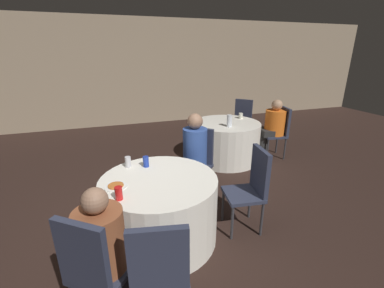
% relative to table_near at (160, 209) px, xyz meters
% --- Properties ---
extents(ground_plane, '(16.00, 16.00, 0.00)m').
position_rel_table_near_xyz_m(ground_plane, '(-0.05, 0.13, -0.36)').
color(ground_plane, black).
extents(wall_back, '(16.00, 0.06, 2.80)m').
position_rel_table_near_xyz_m(wall_back, '(-0.05, 4.96, 1.04)').
color(wall_back, gray).
rests_on(wall_back, ground_plane).
extents(table_near, '(1.21, 1.21, 0.72)m').
position_rel_table_near_xyz_m(table_near, '(0.00, 0.00, 0.00)').
color(table_near, white).
rests_on(table_near, ground_plane).
extents(table_far, '(1.24, 1.24, 0.72)m').
position_rel_table_near_xyz_m(table_far, '(1.63, 1.78, 0.00)').
color(table_far, white).
rests_on(table_far, ground_plane).
extents(chair_near_east, '(0.46, 0.45, 0.97)m').
position_rel_table_near_xyz_m(chair_near_east, '(1.02, -0.14, 0.21)').
color(chair_near_east, '#2D3347').
rests_on(chair_near_east, ground_plane).
extents(chair_near_south, '(0.47, 0.47, 0.97)m').
position_rel_table_near_xyz_m(chair_near_south, '(-0.20, -1.01, 0.21)').
color(chair_near_south, '#2D3347').
rests_on(chair_near_south, ground_plane).
extents(chair_near_northeast, '(0.57, 0.57, 0.97)m').
position_rel_table_near_xyz_m(chair_near_northeast, '(0.70, 0.75, 0.21)').
color(chair_near_northeast, '#2D3347').
rests_on(chair_near_northeast, ground_plane).
extents(chair_near_southwest, '(0.56, 0.56, 0.97)m').
position_rel_table_near_xyz_m(chair_near_southwest, '(-0.62, -0.81, 0.21)').
color(chair_near_southwest, '#2D3347').
rests_on(chair_near_southwest, ground_plane).
extents(chair_far_east, '(0.47, 0.47, 0.97)m').
position_rel_table_near_xyz_m(chair_far_east, '(2.65, 1.59, 0.21)').
color(chair_far_east, '#2D3347').
rests_on(chair_far_east, ground_plane).
extents(chair_far_northeast, '(0.57, 0.57, 0.97)m').
position_rel_table_near_xyz_m(chair_far_northeast, '(2.36, 2.52, 0.21)').
color(chair_far_northeast, '#2D3347').
rests_on(chair_far_northeast, ground_plane).
extents(person_blue_shirt, '(0.45, 0.46, 1.21)m').
position_rel_table_near_xyz_m(person_blue_shirt, '(0.58, 0.63, 0.25)').
color(person_blue_shirt, black).
rests_on(person_blue_shirt, ground_plane).
extents(person_orange_shirt, '(0.52, 0.42, 1.12)m').
position_rel_table_near_xyz_m(person_orange_shirt, '(2.49, 1.62, 0.22)').
color(person_orange_shirt, '#282828').
rests_on(person_orange_shirt, ground_plane).
extents(person_floral_shirt, '(0.46, 0.48, 1.11)m').
position_rel_table_near_xyz_m(person_floral_shirt, '(-0.52, -0.68, 0.21)').
color(person_floral_shirt, black).
rests_on(person_floral_shirt, ground_plane).
extents(pizza_plate_near, '(0.22, 0.22, 0.02)m').
position_rel_table_near_xyz_m(pizza_plate_near, '(-0.42, -0.03, 0.37)').
color(pizza_plate_near, white).
rests_on(pizza_plate_near, table_near).
extents(soda_can_blue, '(0.07, 0.07, 0.12)m').
position_rel_table_near_xyz_m(soda_can_blue, '(-0.07, 0.34, 0.42)').
color(soda_can_blue, '#1E38A5').
rests_on(soda_can_blue, table_near).
extents(soda_can_silver, '(0.07, 0.07, 0.12)m').
position_rel_table_near_xyz_m(soda_can_silver, '(-0.26, 0.39, 0.42)').
color(soda_can_silver, silver).
rests_on(soda_can_silver, table_near).
extents(soda_can_red, '(0.07, 0.07, 0.12)m').
position_rel_table_near_xyz_m(soda_can_red, '(-0.41, -0.27, 0.42)').
color(soda_can_red, red).
rests_on(soda_can_red, table_near).
extents(bottle_far, '(0.09, 0.09, 0.21)m').
position_rel_table_near_xyz_m(bottle_far, '(1.55, 1.52, 0.47)').
color(bottle_far, silver).
rests_on(bottle_far, table_far).
extents(cup_far, '(0.08, 0.08, 0.11)m').
position_rel_table_near_xyz_m(cup_far, '(2.02, 1.98, 0.42)').
color(cup_far, silver).
rests_on(cup_far, table_far).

